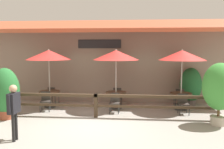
% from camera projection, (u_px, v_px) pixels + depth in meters
% --- Properties ---
extents(ground_plane, '(60.00, 60.00, 0.00)m').
position_uv_depth(ground_plane, '(92.00, 125.00, 9.05)').
color(ground_plane, gray).
extents(building_facade, '(14.28, 1.49, 4.23)m').
position_uv_depth(building_facade, '(105.00, 60.00, 12.88)').
color(building_facade, gray).
rests_on(building_facade, ground).
extents(patio_railing, '(10.40, 0.14, 0.95)m').
position_uv_depth(patio_railing, '(96.00, 100.00, 10.02)').
color(patio_railing, '#3D2D1E').
rests_on(patio_railing, ground).
extents(patio_umbrella_near, '(2.09, 2.09, 2.74)m').
position_uv_depth(patio_umbrella_near, '(49.00, 55.00, 11.56)').
color(patio_umbrella_near, '#B7B2A8').
rests_on(patio_umbrella_near, ground).
extents(dining_table_near, '(0.98, 0.98, 0.77)m').
position_uv_depth(dining_table_near, '(50.00, 94.00, 11.76)').
color(dining_table_near, '#4C3826').
rests_on(dining_table_near, ground).
extents(chair_near_streetside, '(0.49, 0.49, 0.86)m').
position_uv_depth(chair_near_streetside, '(46.00, 100.00, 11.09)').
color(chair_near_streetside, '#332D28').
rests_on(chair_near_streetside, ground).
extents(chair_near_wallside, '(0.50, 0.50, 0.86)m').
position_uv_depth(chair_near_wallside, '(53.00, 94.00, 12.47)').
color(chair_near_wallside, '#332D28').
rests_on(chair_near_wallside, ground).
extents(patio_umbrella_middle, '(2.09, 2.09, 2.74)m').
position_uv_depth(patio_umbrella_middle, '(116.00, 55.00, 11.33)').
color(patio_umbrella_middle, '#B7B2A8').
rests_on(patio_umbrella_middle, ground).
extents(dining_table_middle, '(0.98, 0.98, 0.77)m').
position_uv_depth(dining_table_middle, '(116.00, 95.00, 11.53)').
color(dining_table_middle, '#4C3826').
rests_on(dining_table_middle, ground).
extents(chair_middle_streetside, '(0.43, 0.43, 0.86)m').
position_uv_depth(chair_middle_streetside, '(115.00, 102.00, 10.77)').
color(chair_middle_streetside, '#332D28').
rests_on(chair_middle_streetside, ground).
extents(chair_middle_wallside, '(0.43, 0.43, 0.86)m').
position_uv_depth(chair_middle_wallside, '(117.00, 95.00, 12.31)').
color(chair_middle_wallside, '#332D28').
rests_on(chair_middle_wallside, ground).
extents(patio_umbrella_far, '(2.09, 2.09, 2.74)m').
position_uv_depth(patio_umbrella_far, '(182.00, 55.00, 11.06)').
color(patio_umbrella_far, '#B7B2A8').
rests_on(patio_umbrella_far, ground).
extents(dining_table_far, '(0.98, 0.98, 0.77)m').
position_uv_depth(dining_table_far, '(181.00, 96.00, 11.25)').
color(dining_table_far, '#4C3826').
rests_on(dining_table_far, ground).
extents(chair_far_streetside, '(0.44, 0.44, 0.86)m').
position_uv_depth(chair_far_streetside, '(183.00, 103.00, 10.55)').
color(chair_far_streetside, '#332D28').
rests_on(chair_far_streetside, ground).
extents(chair_far_wallside, '(0.43, 0.43, 0.86)m').
position_uv_depth(chair_far_wallside, '(179.00, 96.00, 11.98)').
color(chair_far_wallside, '#332D28').
rests_on(chair_far_wallside, ground).
extents(potted_plant_small_flowering, '(1.22, 1.10, 2.27)m').
position_uv_depth(potted_plant_small_flowering, '(220.00, 88.00, 8.95)').
color(potted_plant_small_flowering, '#B7AD99').
rests_on(potted_plant_small_flowering, ground).
extents(potted_plant_corner_fern, '(1.13, 1.01, 2.03)m').
position_uv_depth(potted_plant_corner_fern, '(5.00, 92.00, 9.74)').
color(potted_plant_corner_fern, '#9E4C33').
rests_on(potted_plant_corner_fern, ground).
extents(potted_plant_broad_leaf, '(1.05, 0.94, 1.85)m').
position_uv_depth(potted_plant_broad_leaf, '(191.00, 86.00, 12.08)').
color(potted_plant_broad_leaf, '#564C47').
rests_on(potted_plant_broad_leaf, ground).
extents(pedestrian, '(0.23, 0.60, 1.71)m').
position_uv_depth(pedestrian, '(14.00, 105.00, 7.43)').
color(pedestrian, black).
rests_on(pedestrian, ground).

